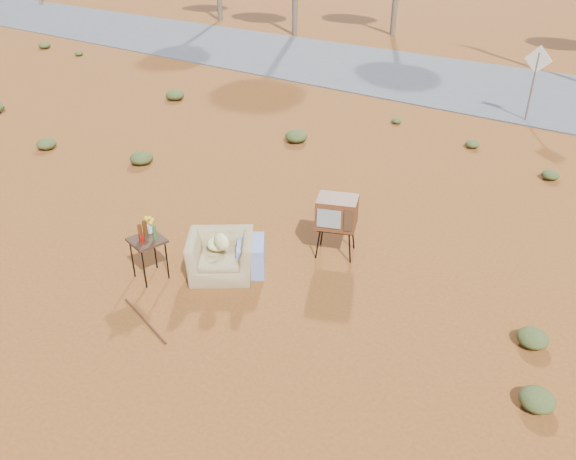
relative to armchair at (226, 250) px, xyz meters
The scene contains 8 objects.
ground 0.81m from the armchair, 66.38° to the right, with size 140.00×140.00×0.00m, color brown.
highway 14.39m from the armchair, 88.91° to the left, with size 140.00×7.00×0.04m, color #565659.
armchair is the anchor object (origin of this frame).
tv_unit 2.04m from the armchair, 54.30° to the left, with size 0.85×0.77×1.12m.
side_table 1.32m from the armchair, 138.94° to the right, with size 0.63×0.63×1.06m.
rusty_bar 1.80m from the armchair, 94.14° to the right, with size 0.04×0.04×1.35m, color #532916.
road_sign 11.56m from the armchair, 81.15° to the left, with size 0.78×0.06×2.19m.
scrub_patch 3.84m from the armchair, 98.30° to the left, with size 17.49×8.07×0.33m.
Camera 1 is at (5.35, -5.28, 5.41)m, focal length 35.00 mm.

